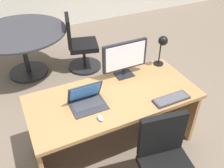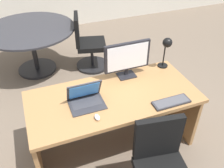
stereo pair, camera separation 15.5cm
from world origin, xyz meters
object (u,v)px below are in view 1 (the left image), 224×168
(monitor, at_px, (125,57))
(keyboard, at_px, (171,99))
(mouse, at_px, (100,118))
(desk, at_px, (112,107))
(desk_lamp, at_px, (162,44))
(meeting_chair_near, at_px, (80,48))
(laptop, at_px, (86,98))
(meeting_table, at_px, (22,42))

(monitor, height_order, keyboard, monitor)
(mouse, bearing_deg, desk, 49.70)
(desk_lamp, bearing_deg, mouse, -151.76)
(meeting_chair_near, bearing_deg, monitor, -88.27)
(monitor, xyz_separation_m, laptop, (-0.56, -0.28, -0.17))
(monitor, relative_size, keyboard, 1.37)
(mouse, xyz_separation_m, meeting_table, (-0.38, 2.23, -0.18))
(desk, distance_m, meeting_chair_near, 1.73)
(desk, distance_m, monitor, 0.57)
(laptop, bearing_deg, meeting_table, 99.93)
(laptop, xyz_separation_m, keyboard, (0.78, -0.31, -0.06))
(desk, relative_size, mouse, 21.50)
(mouse, distance_m, desk_lamp, 1.18)
(laptop, bearing_deg, mouse, -82.86)
(mouse, bearing_deg, laptop, 97.14)
(laptop, relative_size, meeting_table, 0.24)
(desk, height_order, meeting_table, meeting_table)
(monitor, relative_size, desk_lamp, 1.36)
(keyboard, bearing_deg, laptop, 158.11)
(desk, relative_size, meeting_chair_near, 1.87)
(desk_lamp, bearing_deg, laptop, -164.91)
(monitor, distance_m, keyboard, 0.67)
(keyboard, bearing_deg, meeting_chair_near, 97.37)
(desk, distance_m, laptop, 0.40)
(desk, distance_m, desk_lamp, 0.93)
(mouse, bearing_deg, desk_lamp, 28.24)
(monitor, distance_m, laptop, 0.65)
(monitor, xyz_separation_m, meeting_table, (-0.90, 1.70, -0.40))
(desk_lamp, bearing_deg, keyboard, -113.99)
(meeting_chair_near, bearing_deg, desk, -97.44)
(monitor, height_order, meeting_table, monitor)
(laptop, height_order, mouse, laptop)
(desk, height_order, desk_lamp, desk_lamp)
(desk_lamp, distance_m, meeting_table, 2.23)
(desk_lamp, xyz_separation_m, meeting_table, (-1.39, 1.69, -0.44))
(keyboard, bearing_deg, desk, 144.04)
(meeting_table, bearing_deg, monitor, -61.93)
(desk, xyz_separation_m, mouse, (-0.26, -0.30, 0.22))
(laptop, height_order, meeting_chair_near, laptop)
(desk, xyz_separation_m, desk_lamp, (0.76, 0.24, 0.48))
(meeting_chair_near, bearing_deg, meeting_table, 165.77)
(monitor, bearing_deg, meeting_table, 118.07)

